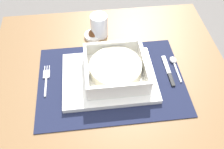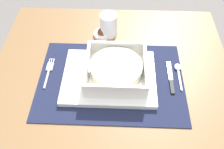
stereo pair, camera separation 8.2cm
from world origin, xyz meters
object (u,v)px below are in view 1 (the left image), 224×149
at_px(fork, 46,78).
at_px(porridge_bowl, 116,69).
at_px(spoon, 174,62).
at_px(drinking_glass, 99,27).
at_px(dining_table, 110,94).
at_px(butter_knife, 169,72).
at_px(condiment_saucer, 93,35).

bearing_deg(fork, porridge_bowl, -9.07).
distance_m(spoon, drinking_glass, 0.31).
bearing_deg(fork, dining_table, -3.86).
bearing_deg(dining_table, fork, -179.52).
distance_m(dining_table, drinking_glass, 0.26).
bearing_deg(fork, butter_knife, -7.63).
xyz_separation_m(dining_table, butter_knife, (0.20, -0.03, 0.13)).
distance_m(porridge_bowl, spoon, 0.22).
relative_size(fork, drinking_glass, 1.48).
bearing_deg(spoon, dining_table, -178.99).
relative_size(porridge_bowl, butter_knife, 1.43).
distance_m(porridge_bowl, butter_knife, 0.19).
height_order(fork, butter_knife, butter_knife).
height_order(butter_knife, drinking_glass, drinking_glass).
height_order(fork, spoon, spoon).
xyz_separation_m(fork, butter_knife, (0.41, -0.02, 0.00)).
bearing_deg(dining_table, porridge_bowl, -51.60).
relative_size(dining_table, condiment_saucer, 12.21).
bearing_deg(condiment_saucer, dining_table, -77.39).
height_order(spoon, drinking_glass, drinking_glass).
relative_size(spoon, butter_knife, 0.83).
xyz_separation_m(dining_table, drinking_glass, (-0.02, 0.20, 0.16)).
distance_m(butter_knife, drinking_glass, 0.32).
relative_size(dining_table, fork, 6.26).
xyz_separation_m(porridge_bowl, drinking_glass, (-0.03, 0.22, -0.00)).
bearing_deg(spoon, condiment_saucer, 143.85).
height_order(porridge_bowl, butter_knife, porridge_bowl).
bearing_deg(fork, condiment_saucer, 44.63).
height_order(dining_table, spoon, spoon).
bearing_deg(porridge_bowl, butter_knife, -1.47).
bearing_deg(drinking_glass, fork, -133.72).
height_order(spoon, condiment_saucer, condiment_saucer).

